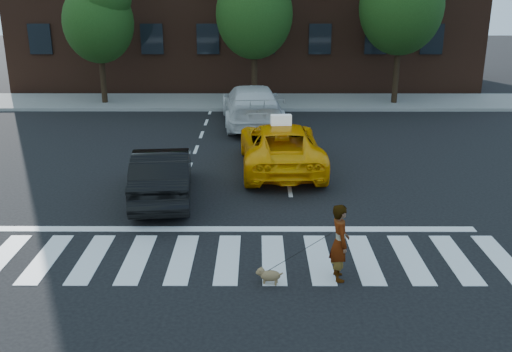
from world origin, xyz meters
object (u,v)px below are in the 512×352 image
Objects in this scene: taxi at (280,146)px; dog at (268,275)px; white_suv at (252,105)px; black_sedan at (162,173)px; tree_left at (98,14)px; woman at (340,242)px; tree_mid at (255,5)px.

dog is at bearing 83.18° from taxi.
white_suv is 13.86m from dog.
taxi is 7.72m from dog.
white_suv reaches higher than black_sedan.
black_sedan is at bearing -69.38° from tree_left.
dog is (2.87, -4.89, -0.54)m from black_sedan.
black_sedan is 6.35m from woman.
tree_left reaches higher than white_suv.
taxi is at bearing 1.02° from woman.
woman is at bearing 94.00° from taxi.
white_suv is (7.37, -4.24, -3.58)m from tree_left.
tree_left reaches higher than woman.
tree_mid is 18.41m from woman.
taxi is 6.24m from white_suv.
taxi is (0.87, -10.41, -4.10)m from tree_mid.
woman reaches higher than dog.
tree_mid reaches higher than woman.
dog is at bearing 86.83° from white_suv.
tree_mid is at bearing -96.81° from white_suv.
taxi is at bearing -146.73° from black_sedan.
taxi is at bearing -85.24° from tree_mid.
woman is (4.30, -4.68, 0.08)m from black_sedan.
taxi is at bearing 94.07° from white_suv.
white_suv is at bearing -83.70° from taxi.
woman is at bearing 126.50° from black_sedan.
white_suv is at bearing 107.43° from dog.
tree_left is 1.20× the size of taxi.
white_suv is at bearing -91.72° from tree_mid.
dog is at bearing 114.31° from black_sedan.
tree_left is at bearing -54.07° from taxi.
black_sedan is (-2.53, -13.20, -4.13)m from tree_mid.
woman is 1.57m from dog.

